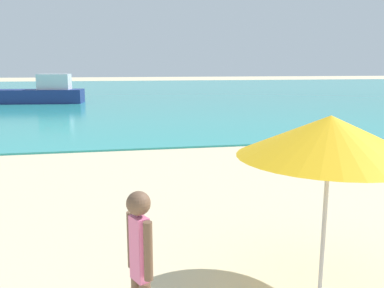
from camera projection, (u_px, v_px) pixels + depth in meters
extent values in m
cube|color=teal|center=(132.00, 91.00, 41.56)|extent=(160.00, 60.00, 0.06)
cube|color=pink|center=(140.00, 249.00, 3.39)|extent=(0.17, 0.20, 0.57)
sphere|color=brown|center=(138.00, 203.00, 3.32)|extent=(0.21, 0.21, 0.21)
cylinder|color=brown|center=(131.00, 240.00, 3.50)|extent=(0.08, 0.08, 0.51)
cylinder|color=brown|center=(148.00, 251.00, 3.28)|extent=(0.08, 0.08, 0.51)
cube|color=navy|center=(40.00, 96.00, 27.71)|extent=(5.98, 2.45, 0.93)
cube|color=silver|center=(54.00, 82.00, 27.61)|extent=(2.22, 1.51, 1.05)
cylinder|color=#B7B7BC|center=(325.00, 207.00, 4.50)|extent=(0.05, 0.05, 2.02)
cone|color=yellow|center=(330.00, 136.00, 4.34)|extent=(2.02, 2.02, 0.45)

